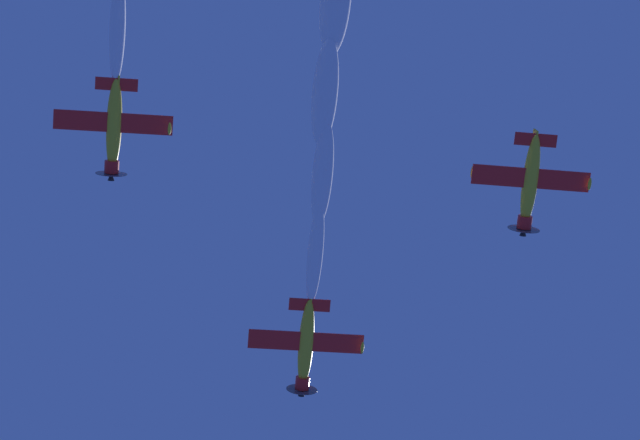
% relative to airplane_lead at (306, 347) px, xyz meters
% --- Properties ---
extents(airplane_lead, '(7.22, 8.10, 2.64)m').
position_rel_airplane_lead_xyz_m(airplane_lead, '(0.00, 0.00, 0.00)').
color(airplane_lead, gold).
extents(airplane_left_wingman, '(7.21, 8.05, 2.71)m').
position_rel_airplane_lead_xyz_m(airplane_left_wingman, '(-14.28, 13.77, 2.42)').
color(airplane_left_wingman, gold).
extents(airplane_right_wingman, '(7.22, 8.12, 2.34)m').
position_rel_airplane_lead_xyz_m(airplane_right_wingman, '(-12.29, -14.50, 0.28)').
color(airplane_right_wingman, gold).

